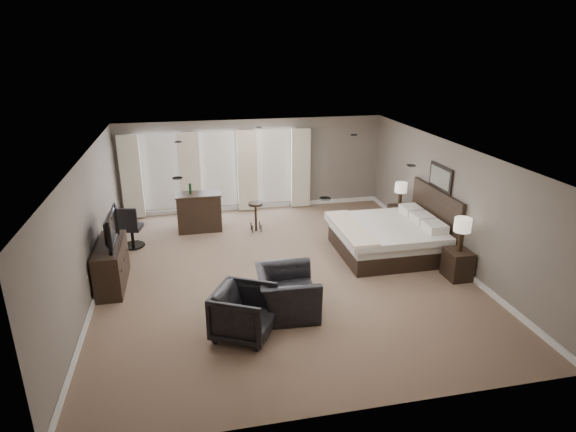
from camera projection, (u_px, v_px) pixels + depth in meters
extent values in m
cube|color=brown|center=(283.00, 271.00, 10.27)|extent=(7.60, 8.60, 0.04)
cube|color=silver|center=(282.00, 151.00, 9.39)|extent=(7.60, 8.60, 0.04)
cube|color=slate|center=(253.00, 165.00, 13.74)|extent=(7.50, 0.04, 2.60)
cube|color=slate|center=(350.00, 328.00, 5.92)|extent=(7.50, 0.04, 2.60)
cube|color=slate|center=(89.00, 228.00, 9.10)|extent=(0.04, 8.50, 2.60)
cube|color=slate|center=(450.00, 202.00, 10.56)|extent=(0.04, 8.50, 2.60)
cube|color=silver|center=(160.00, 172.00, 13.19)|extent=(1.15, 0.04, 2.05)
cube|color=silver|center=(218.00, 169.00, 13.51)|extent=(1.15, 0.04, 2.05)
cube|color=silver|center=(274.00, 166.00, 13.82)|extent=(1.15, 0.04, 2.05)
cube|color=beige|center=(131.00, 177.00, 12.96)|extent=(0.55, 0.12, 2.30)
cube|color=beige|center=(190.00, 174.00, 13.26)|extent=(0.55, 0.12, 2.30)
cube|color=beige|center=(247.00, 171.00, 13.57)|extent=(0.55, 0.12, 2.30)
cube|color=beige|center=(301.00, 168.00, 13.88)|extent=(0.55, 0.12, 2.30)
cube|color=silver|center=(390.00, 223.00, 10.91)|extent=(2.31, 2.21, 1.47)
cube|color=black|center=(457.00, 264.00, 9.90)|extent=(0.46, 0.56, 0.61)
cube|color=black|center=(399.00, 217.00, 12.57)|extent=(0.45, 0.54, 0.59)
cube|color=beige|center=(461.00, 235.00, 9.68)|extent=(0.34, 0.34, 0.70)
cube|color=beige|center=(400.00, 195.00, 12.36)|extent=(0.31, 0.31, 0.64)
cube|color=slate|center=(440.00, 177.00, 10.78)|extent=(0.04, 0.96, 0.56)
cube|color=black|center=(112.00, 265.00, 9.55)|extent=(0.49, 1.53, 0.89)
imported|color=black|center=(108.00, 241.00, 9.37)|extent=(0.65, 1.14, 0.15)
imported|color=black|center=(287.00, 286.00, 8.57)|extent=(0.84, 1.24, 1.05)
imported|color=black|center=(244.00, 311.00, 7.88)|extent=(1.18, 1.21, 0.94)
cube|color=black|center=(199.00, 212.00, 12.35)|extent=(1.15, 0.60, 1.00)
cube|color=black|center=(186.00, 218.00, 12.36)|extent=(0.42, 0.42, 0.69)
cube|color=black|center=(256.00, 217.00, 12.34)|extent=(0.46, 0.46, 0.77)
cube|color=black|center=(131.00, 226.00, 11.34)|extent=(0.62, 0.62, 1.03)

